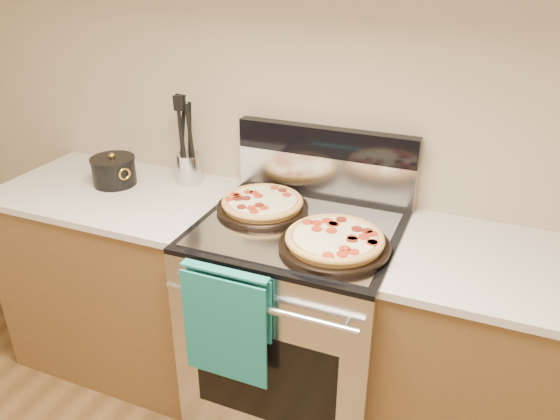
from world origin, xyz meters
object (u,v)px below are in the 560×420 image
at_px(pepperoni_pizza_front, 335,241).
at_px(saucepan, 114,172).
at_px(utensil_crock, 189,168).
at_px(range_body, 297,326).
at_px(pepperoni_pizza_back, 262,204).

relative_size(pepperoni_pizza_front, saucepan, 2.05).
height_order(utensil_crock, saucepan, utensil_crock).
bearing_deg(range_body, utensil_crock, 159.59).
distance_m(pepperoni_pizza_back, utensil_crock, 0.46).
distance_m(range_body, pepperoni_pizza_front, 0.54).
xyz_separation_m(pepperoni_pizza_back, pepperoni_pizza_front, (0.36, -0.18, 0.00)).
bearing_deg(saucepan, pepperoni_pizza_back, -1.19).
bearing_deg(saucepan, utensil_crock, 25.34).
relative_size(range_body, utensil_crock, 6.51).
relative_size(pepperoni_pizza_back, utensil_crock, 2.63).
distance_m(range_body, saucepan, 1.05).
distance_m(range_body, utensil_crock, 0.84).
bearing_deg(pepperoni_pizza_front, pepperoni_pizza_back, 153.23).
xyz_separation_m(utensil_crock, saucepan, (-0.30, -0.14, -0.01)).
height_order(pepperoni_pizza_front, saucepan, saucepan).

